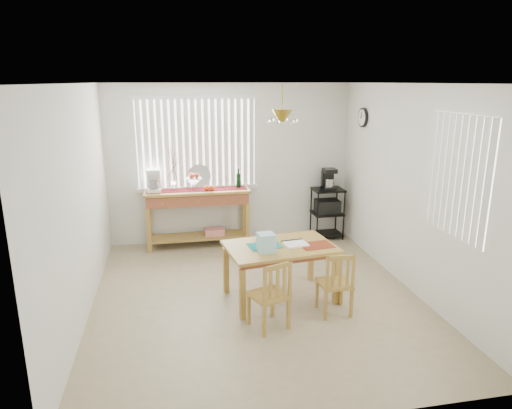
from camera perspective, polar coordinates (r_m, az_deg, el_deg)
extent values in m
cube|color=tan|center=(5.87, 0.05, -11.45)|extent=(4.00, 4.50, 0.01)
cube|color=silver|center=(7.63, -3.22, 5.16)|extent=(4.00, 0.10, 2.60)
cube|color=silver|center=(3.29, 7.72, -8.67)|extent=(4.00, 0.10, 2.60)
cube|color=silver|center=(5.42, -21.74, -0.06)|extent=(0.10, 4.50, 2.60)
cube|color=silver|center=(6.12, 19.25, 1.83)|extent=(0.10, 4.50, 2.60)
cube|color=white|center=(5.24, 0.06, 15.46)|extent=(4.00, 4.50, 0.10)
cube|color=white|center=(7.47, -7.42, 7.56)|extent=(1.90, 0.01, 1.40)
cube|color=white|center=(7.46, -14.36, 7.21)|extent=(0.07, 0.03, 1.40)
cube|color=white|center=(7.46, -13.55, 7.25)|extent=(0.07, 0.03, 1.40)
cube|color=white|center=(7.45, -12.73, 7.30)|extent=(0.07, 0.03, 1.40)
cube|color=white|center=(7.45, -11.91, 7.34)|extent=(0.07, 0.03, 1.40)
cube|color=white|center=(7.45, -11.10, 7.38)|extent=(0.07, 0.03, 1.40)
cube|color=white|center=(7.45, -10.28, 7.42)|extent=(0.07, 0.03, 1.40)
cube|color=white|center=(7.45, -9.46, 7.46)|extent=(0.07, 0.03, 1.40)
cube|color=white|center=(7.45, -8.64, 7.50)|extent=(0.07, 0.03, 1.40)
cube|color=white|center=(7.46, -7.83, 7.53)|extent=(0.07, 0.03, 1.40)
cube|color=white|center=(7.46, -7.01, 7.57)|extent=(0.07, 0.03, 1.40)
cube|color=white|center=(7.47, -6.20, 7.60)|extent=(0.07, 0.03, 1.40)
cube|color=white|center=(7.48, -5.39, 7.63)|extent=(0.07, 0.03, 1.40)
cube|color=white|center=(7.49, -4.57, 7.66)|extent=(0.07, 0.03, 1.40)
cube|color=white|center=(7.50, -3.77, 7.69)|extent=(0.07, 0.03, 1.40)
cube|color=white|center=(7.52, -2.96, 7.71)|extent=(0.07, 0.03, 1.40)
cube|color=white|center=(7.53, -2.16, 7.74)|extent=(0.07, 0.03, 1.40)
cube|color=white|center=(7.55, -1.36, 7.76)|extent=(0.07, 0.03, 1.40)
cube|color=white|center=(7.57, -0.56, 7.78)|extent=(0.07, 0.03, 1.40)
cube|color=white|center=(7.58, -7.23, 2.06)|extent=(1.98, 0.06, 0.06)
cube|color=white|center=(7.39, -7.61, 13.16)|extent=(1.98, 0.06, 0.06)
cube|color=white|center=(5.28, 23.86, 3.25)|extent=(0.01, 1.10, 1.30)
cube|color=white|center=(4.89, 26.99, 2.01)|extent=(0.03, 0.07, 1.30)
cube|color=white|center=(4.97, 26.23, 2.30)|extent=(0.03, 0.07, 1.30)
cube|color=white|center=(5.06, 25.50, 2.59)|extent=(0.03, 0.07, 1.30)
cube|color=white|center=(5.15, 24.79, 2.86)|extent=(0.03, 0.07, 1.30)
cube|color=white|center=(5.23, 24.10, 3.12)|extent=(0.03, 0.07, 1.30)
cube|color=white|center=(5.32, 23.44, 3.37)|extent=(0.03, 0.07, 1.30)
cube|color=white|center=(5.41, 22.80, 3.62)|extent=(0.03, 0.07, 1.30)
cube|color=white|center=(5.50, 22.18, 3.85)|extent=(0.03, 0.07, 1.30)
cube|color=white|center=(5.59, 21.58, 4.08)|extent=(0.03, 0.07, 1.30)
cube|color=white|center=(5.68, 21.00, 4.30)|extent=(0.03, 0.07, 1.30)
cylinder|color=black|center=(7.35, 13.24, 10.54)|extent=(0.04, 0.30, 0.30)
cylinder|color=white|center=(7.34, 13.07, 10.54)|extent=(0.01, 0.25, 0.25)
cylinder|color=olive|center=(5.22, 3.31, 13.02)|extent=(0.01, 0.01, 0.34)
cone|color=olive|center=(5.23, 3.28, 11.06)|extent=(0.24, 0.24, 0.14)
sphere|color=white|center=(5.28, 4.98, 10.41)|extent=(0.05, 0.05, 0.05)
sphere|color=white|center=(5.39, 3.75, 10.53)|extent=(0.05, 0.05, 0.05)
sphere|color=white|center=(5.35, 2.06, 10.52)|extent=(0.05, 0.05, 0.05)
sphere|color=white|center=(5.20, 1.53, 10.39)|extent=(0.05, 0.05, 0.05)
sphere|color=white|center=(5.09, 2.76, 10.26)|extent=(0.05, 0.05, 0.05)
sphere|color=white|center=(5.13, 4.53, 10.27)|extent=(0.05, 0.05, 0.05)
cube|color=#B0873B|center=(7.36, -7.37, 1.65)|extent=(1.67, 0.47, 0.04)
cube|color=#9C5033|center=(7.38, -7.34, 0.79)|extent=(1.61, 0.43, 0.17)
cube|color=#B0873B|center=(7.33, -13.26, -3.23)|extent=(0.06, 0.06, 0.72)
cube|color=#B0873B|center=(7.42, -1.07, -2.60)|extent=(0.06, 0.06, 0.72)
cube|color=#B0873B|center=(7.68, -13.17, -2.38)|extent=(0.06, 0.06, 0.72)
cube|color=#B0873B|center=(7.76, -1.53, -1.79)|extent=(0.06, 0.06, 0.72)
cube|color=#B0873B|center=(7.57, -7.17, -3.97)|extent=(1.55, 0.41, 0.03)
cube|color=red|center=(7.57, -5.21, -3.38)|extent=(0.31, 0.23, 0.10)
cube|color=maroon|center=(7.35, -7.37, 1.84)|extent=(1.59, 0.26, 0.01)
cube|color=white|center=(7.34, -12.60, 1.76)|extent=(0.21, 0.25, 0.05)
cube|color=white|center=(7.39, -12.64, 2.89)|extent=(0.21, 0.08, 0.31)
cube|color=white|center=(7.26, -12.74, 4.05)|extent=(0.21, 0.23, 0.07)
cylinder|color=white|center=(7.29, -12.65, 2.42)|extent=(0.14, 0.14, 0.14)
cylinder|color=white|center=(7.32, -7.78, 2.15)|extent=(0.05, 0.05, 0.10)
cone|color=white|center=(7.29, -7.81, 2.91)|extent=(0.27, 0.27, 0.09)
sphere|color=#AA1623|center=(7.28, -7.43, 3.62)|extent=(0.08, 0.08, 0.08)
sphere|color=#AA1623|center=(7.32, -8.06, 3.66)|extent=(0.08, 0.08, 0.08)
sphere|color=#AA1623|center=(7.23, -8.02, 3.52)|extent=(0.08, 0.08, 0.08)
sphere|color=red|center=(7.27, -6.19, 2.04)|extent=(0.08, 0.08, 0.08)
sphere|color=red|center=(7.28, -5.53, 2.07)|extent=(0.08, 0.08, 0.08)
cylinder|color=silver|center=(7.50, -7.12, 3.57)|extent=(0.38, 0.09, 0.37)
cylinder|color=white|center=(7.37, -10.26, 2.32)|extent=(0.08, 0.08, 0.15)
cylinder|color=#4C3823|center=(7.31, -10.37, 4.68)|extent=(0.09, 0.04, 0.46)
cylinder|color=#4C3823|center=(7.31, -10.38, 4.88)|extent=(0.14, 0.06, 0.51)
cylinder|color=#4C3823|center=(7.32, -10.36, 4.48)|extent=(0.18, 0.08, 0.38)
cylinder|color=#4C3823|center=(7.30, -10.39, 5.08)|extent=(0.06, 0.03, 0.57)
cylinder|color=#4C3823|center=(7.32, -10.36, 4.40)|extent=(0.23, 0.10, 0.32)
cylinder|color=black|center=(7.44, -2.20, 3.05)|extent=(0.08, 0.08, 0.24)
cylinder|color=black|center=(7.41, -2.21, 4.27)|extent=(0.03, 0.03, 0.08)
cylinder|color=black|center=(7.68, 7.69, -1.55)|extent=(0.02, 0.02, 0.86)
cylinder|color=black|center=(7.84, 10.93, -1.35)|extent=(0.02, 0.02, 0.86)
cylinder|color=black|center=(8.01, 6.87, -0.82)|extent=(0.02, 0.02, 0.86)
cylinder|color=black|center=(8.16, 10.00, -0.64)|extent=(0.02, 0.02, 0.86)
cube|color=black|center=(7.82, 9.00, 1.84)|extent=(0.51, 0.41, 0.03)
cube|color=black|center=(7.92, 8.88, -1.08)|extent=(0.51, 0.41, 0.03)
cube|color=black|center=(8.03, 8.77, -3.62)|extent=(0.51, 0.41, 0.03)
cube|color=black|center=(7.89, 8.92, -0.22)|extent=(0.39, 0.30, 0.22)
cube|color=black|center=(7.79, 9.06, 2.10)|extent=(0.20, 0.24, 0.05)
cube|color=black|center=(7.84, 8.90, 3.14)|extent=(0.20, 0.08, 0.30)
cube|color=black|center=(7.73, 9.15, 4.22)|extent=(0.20, 0.22, 0.07)
cylinder|color=silver|center=(7.76, 9.12, 2.74)|extent=(0.13, 0.13, 0.13)
cube|color=#B0873B|center=(5.57, 3.04, -5.32)|extent=(1.39, 1.00, 0.04)
cube|color=#9C5033|center=(5.59, 3.03, -5.76)|extent=(1.29, 0.89, 0.06)
cube|color=#B0873B|center=(5.23, -1.72, -11.21)|extent=(0.07, 0.07, 0.60)
cube|color=#B0873B|center=(5.65, 10.01, -9.36)|extent=(0.07, 0.07, 0.60)
cube|color=#B0873B|center=(5.86, -3.77, -8.21)|extent=(0.07, 0.07, 0.60)
cube|color=#B0873B|center=(6.24, 6.87, -6.80)|extent=(0.07, 0.07, 0.60)
cube|color=#167C78|center=(5.54, 1.08, -5.17)|extent=(0.42, 0.33, 0.01)
cube|color=maroon|center=(5.61, 7.54, -5.07)|extent=(0.42, 0.33, 0.01)
cube|color=white|center=(5.59, 4.99, -4.96)|extent=(0.30, 0.26, 0.02)
cube|color=black|center=(5.69, 4.51, -4.55)|extent=(0.28, 0.06, 0.03)
cube|color=#9AD8E1|center=(5.33, 1.28, -4.79)|extent=(0.21, 0.21, 0.22)
cube|color=#B0873B|center=(5.04, 1.59, -11.28)|extent=(0.48, 0.48, 0.04)
cube|color=#B0873B|center=(5.33, 2.07, -12.14)|extent=(0.05, 0.05, 0.36)
cube|color=#B0873B|center=(5.18, -0.91, -12.99)|extent=(0.05, 0.05, 0.36)
cube|color=#B0873B|center=(5.10, 4.10, -13.50)|extent=(0.05, 0.05, 0.36)
cube|color=#B0873B|center=(4.94, 1.03, -14.46)|extent=(0.05, 0.05, 0.36)
cube|color=#B0873B|center=(4.91, 4.25, -9.26)|extent=(0.04, 0.04, 0.40)
cube|color=#B0873B|center=(4.74, 1.11, -10.12)|extent=(0.04, 0.04, 0.40)
cube|color=#B0873B|center=(4.75, 2.74, -7.77)|extent=(0.32, 0.14, 0.05)
cube|color=#B0873B|center=(4.88, 3.57, -9.67)|extent=(0.04, 0.03, 0.32)
cube|color=#B0873B|center=(4.83, 2.71, -9.91)|extent=(0.04, 0.03, 0.32)
cube|color=#B0873B|center=(4.79, 1.83, -10.15)|extent=(0.04, 0.03, 0.32)
cube|color=#B0873B|center=(5.41, 9.78, -9.71)|extent=(0.36, 0.36, 0.03)
cube|color=#B0873B|center=(5.68, 10.62, -10.67)|extent=(0.03, 0.03, 0.35)
cube|color=#B0873B|center=(5.58, 7.63, -11.02)|extent=(0.03, 0.03, 0.35)
cube|color=#B0873B|center=(5.42, 11.81, -12.02)|extent=(0.03, 0.03, 0.35)
cube|color=#B0873B|center=(5.32, 8.69, -12.42)|extent=(0.03, 0.03, 0.35)
cube|color=#B0873B|center=(5.25, 12.09, -8.12)|extent=(0.03, 0.03, 0.39)
cube|color=#B0873B|center=(5.14, 8.90, -8.47)|extent=(0.03, 0.03, 0.39)
cube|color=#B0873B|center=(5.13, 10.60, -6.55)|extent=(0.32, 0.03, 0.05)
cube|color=#B0873B|center=(5.23, 11.38, -8.40)|extent=(0.03, 0.02, 0.31)
cube|color=#B0873B|center=(5.20, 10.50, -8.49)|extent=(0.03, 0.02, 0.31)
cube|color=#B0873B|center=(5.17, 9.61, -8.59)|extent=(0.03, 0.02, 0.31)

